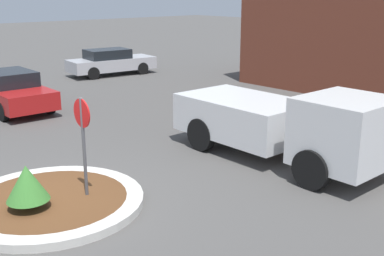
# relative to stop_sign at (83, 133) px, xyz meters

# --- Properties ---
(ground_plane) EXTENTS (120.00, 120.00, 0.00)m
(ground_plane) POSITION_rel_stop_sign_xyz_m (-0.35, -0.66, -1.54)
(ground_plane) COLOR #514F4C
(traffic_island) EXTENTS (3.87, 3.87, 0.17)m
(traffic_island) POSITION_rel_stop_sign_xyz_m (-0.35, -0.66, -1.45)
(traffic_island) COLOR beige
(traffic_island) RESTS_ON ground_plane
(stop_sign) EXTENTS (0.60, 0.07, 2.27)m
(stop_sign) POSITION_rel_stop_sign_xyz_m (0.00, 0.00, 0.00)
(stop_sign) COLOR #4C4C51
(stop_sign) RESTS_ON ground_plane
(island_shrub) EXTENTS (0.84, 0.84, 0.90)m
(island_shrub) POSITION_rel_stop_sign_xyz_m (-0.18, -1.19, -0.82)
(island_shrub) COLOR brown
(island_shrub) RESTS_ON traffic_island
(utility_truck) EXTENTS (5.96, 2.34, 1.99)m
(utility_truck) POSITION_rel_stop_sign_xyz_m (1.16, 5.15, -0.51)
(utility_truck) COLOR silver
(utility_truck) RESTS_ON ground_plane
(parked_sedan_red) EXTENTS (4.37, 2.00, 1.47)m
(parked_sedan_red) POSITION_rel_stop_sign_xyz_m (-9.12, 2.20, -0.80)
(parked_sedan_red) COLOR #B21919
(parked_sedan_red) RESTS_ON ground_plane
(parked_sedan_silver) EXTENTS (2.31, 4.78, 1.38)m
(parked_sedan_silver) POSITION_rel_stop_sign_xyz_m (-13.40, 9.37, -0.83)
(parked_sedan_silver) COLOR #B7B7BC
(parked_sedan_silver) RESTS_ON ground_plane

